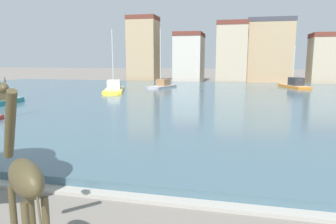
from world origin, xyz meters
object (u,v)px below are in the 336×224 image
giraffe_statue (24,180)px  sailboat_grey (161,87)px  sailboat_orange (293,86)px  sailboat_yellow (114,91)px

giraffe_statue → sailboat_grey: 39.19m
giraffe_statue → sailboat_orange: bearing=74.7°
sailboat_grey → sailboat_orange: 19.53m
giraffe_statue → sailboat_yellow: 33.38m
sailboat_yellow → sailboat_orange: bearing=27.6°
sailboat_yellow → sailboat_grey: bearing=58.9°
sailboat_grey → sailboat_yellow: bearing=-121.1°
sailboat_orange → sailboat_yellow: 26.19m
giraffe_statue → sailboat_orange: (11.89, 43.52, -1.51)m
giraffe_statue → sailboat_yellow: (-11.30, 31.37, -1.52)m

